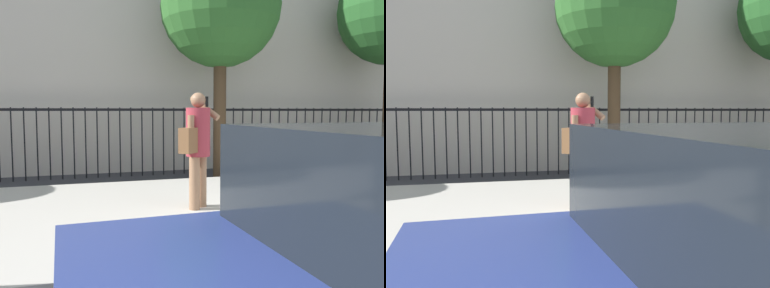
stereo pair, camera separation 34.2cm
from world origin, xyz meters
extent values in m
plane|color=#333338|center=(0.00, 0.00, 0.00)|extent=(60.00, 60.00, 0.00)
cube|color=#B2ADA3|center=(0.00, 2.20, 0.07)|extent=(28.00, 4.40, 0.15)
cube|color=beige|center=(0.00, 8.50, 4.65)|extent=(28.00, 4.00, 9.29)
cube|color=black|center=(0.00, 5.90, 1.55)|extent=(12.00, 0.04, 0.06)
cylinder|color=black|center=(-4.47, 5.90, 0.80)|extent=(0.03, 0.03, 1.60)
cylinder|color=black|center=(-4.21, 5.90, 0.80)|extent=(0.03, 0.03, 1.60)
cylinder|color=black|center=(-3.96, 5.90, 0.80)|extent=(0.03, 0.03, 1.60)
cylinder|color=black|center=(-3.70, 5.90, 0.80)|extent=(0.03, 0.03, 1.60)
cylinder|color=black|center=(-3.45, 5.90, 0.80)|extent=(0.03, 0.03, 1.60)
cylinder|color=black|center=(-3.19, 5.90, 0.80)|extent=(0.03, 0.03, 1.60)
cylinder|color=black|center=(-2.94, 5.90, 0.80)|extent=(0.03, 0.03, 1.60)
cylinder|color=black|center=(-2.68, 5.90, 0.80)|extent=(0.03, 0.03, 1.60)
cylinder|color=black|center=(-2.43, 5.90, 0.80)|extent=(0.03, 0.03, 1.60)
cylinder|color=black|center=(-2.17, 5.90, 0.80)|extent=(0.03, 0.03, 1.60)
cylinder|color=black|center=(-1.91, 5.90, 0.80)|extent=(0.03, 0.03, 1.60)
cylinder|color=black|center=(-1.66, 5.90, 0.80)|extent=(0.03, 0.03, 1.60)
cylinder|color=black|center=(-1.40, 5.90, 0.80)|extent=(0.03, 0.03, 1.60)
cylinder|color=black|center=(-1.15, 5.90, 0.80)|extent=(0.03, 0.03, 1.60)
cylinder|color=black|center=(-0.89, 5.90, 0.80)|extent=(0.03, 0.03, 1.60)
cylinder|color=black|center=(-0.64, 5.90, 0.80)|extent=(0.03, 0.03, 1.60)
cylinder|color=black|center=(-0.38, 5.90, 0.80)|extent=(0.03, 0.03, 1.60)
cylinder|color=black|center=(-0.13, 5.90, 0.80)|extent=(0.03, 0.03, 1.60)
cylinder|color=black|center=(0.13, 5.90, 0.80)|extent=(0.03, 0.03, 1.60)
cylinder|color=black|center=(0.38, 5.90, 0.80)|extent=(0.03, 0.03, 1.60)
cylinder|color=black|center=(0.64, 5.90, 0.80)|extent=(0.03, 0.03, 1.60)
cylinder|color=black|center=(0.89, 5.90, 0.80)|extent=(0.03, 0.03, 1.60)
cylinder|color=black|center=(1.15, 5.90, 0.80)|extent=(0.03, 0.03, 1.60)
cylinder|color=black|center=(1.40, 5.90, 0.80)|extent=(0.03, 0.03, 1.60)
cylinder|color=black|center=(1.66, 5.90, 0.80)|extent=(0.03, 0.03, 1.60)
cylinder|color=black|center=(1.91, 5.90, 0.80)|extent=(0.03, 0.03, 1.60)
cylinder|color=black|center=(2.17, 5.90, 0.80)|extent=(0.03, 0.03, 1.60)
cylinder|color=black|center=(2.43, 5.90, 0.80)|extent=(0.03, 0.03, 1.60)
cylinder|color=black|center=(2.68, 5.90, 0.80)|extent=(0.03, 0.03, 1.60)
cylinder|color=black|center=(2.94, 5.90, 0.80)|extent=(0.03, 0.03, 1.60)
cylinder|color=black|center=(3.19, 5.90, 0.80)|extent=(0.03, 0.03, 1.60)
cylinder|color=black|center=(3.45, 5.90, 0.80)|extent=(0.03, 0.03, 1.60)
cylinder|color=black|center=(3.70, 5.90, 0.80)|extent=(0.03, 0.03, 1.60)
cylinder|color=black|center=(3.96, 5.90, 0.80)|extent=(0.03, 0.03, 1.60)
cylinder|color=black|center=(4.21, 5.90, 0.80)|extent=(0.03, 0.03, 1.60)
cylinder|color=black|center=(4.47, 5.90, 0.80)|extent=(0.03, 0.03, 1.60)
cylinder|color=black|center=(4.72, 5.90, 0.80)|extent=(0.03, 0.03, 1.60)
cylinder|color=#936B4C|center=(-1.17, 2.08, 0.52)|extent=(0.15, 0.15, 0.74)
cylinder|color=#936B4C|center=(-1.31, 1.94, 0.52)|extent=(0.15, 0.15, 0.74)
cylinder|color=#992D38|center=(-1.24, 2.01, 1.23)|extent=(0.48, 0.48, 0.68)
sphere|color=#936B4C|center=(-1.24, 2.01, 1.67)|extent=(0.21, 0.21, 0.21)
cylinder|color=#936B4C|center=(-1.10, 2.15, 1.57)|extent=(0.39, 0.40, 0.37)
cylinder|color=#936B4C|center=(-1.38, 1.87, 1.21)|extent=(0.09, 0.09, 0.52)
cube|color=black|center=(-1.09, 2.07, 1.65)|extent=(0.06, 0.06, 0.15)
cube|color=brown|center=(-1.43, 1.83, 1.13)|extent=(0.31, 0.31, 0.34)
cylinder|color=#4C3823|center=(0.23, 5.10, 1.54)|extent=(0.29, 0.29, 3.08)
sphere|color=#2D6628|center=(0.23, 5.10, 3.81)|extent=(2.66, 2.66, 2.66)
camera|label=1|loc=(-2.86, -3.21, 1.52)|focal=36.70mm
camera|label=2|loc=(-2.53, -3.30, 1.52)|focal=36.70mm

